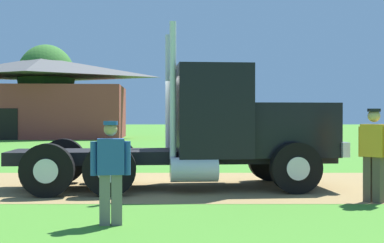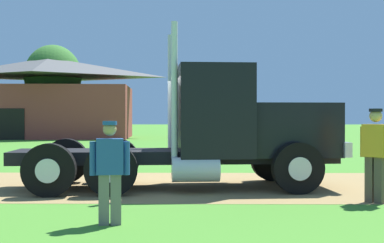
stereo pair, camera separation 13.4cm
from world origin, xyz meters
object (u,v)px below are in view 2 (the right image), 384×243
object	(u,v)px
visitor_standing_near	(376,151)
shed_building	(49,99)
truck_foreground_white	(219,131)
visitor_by_barrel	(110,169)

from	to	relation	value
visitor_standing_near	shed_building	xyz separation A→B (m)	(-14.83, 31.12, 1.99)
truck_foreground_white	visitor_by_barrel	bearing A→B (deg)	-112.76
truck_foreground_white	visitor_standing_near	world-z (taller)	truck_foreground_white
visitor_by_barrel	truck_foreground_white	bearing A→B (deg)	67.24
visitor_by_barrel	visitor_standing_near	bearing A→B (deg)	24.54
shed_building	visitor_by_barrel	bearing A→B (deg)	-73.03
truck_foreground_white	visitor_standing_near	size ratio (longest dim) A/B	4.21
shed_building	visitor_standing_near	bearing A→B (deg)	-64.52
visitor_by_barrel	shed_building	world-z (taller)	shed_building
visitor_standing_near	visitor_by_barrel	world-z (taller)	visitor_standing_near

